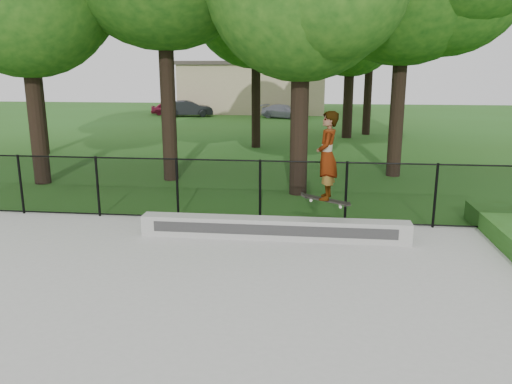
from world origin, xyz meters
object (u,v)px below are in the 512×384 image
at_px(grind_ledge, 274,228).
at_px(skater_airborne, 327,157).
at_px(car_a, 170,108).
at_px(car_c, 284,111).
at_px(car_b, 188,109).

height_order(grind_ledge, skater_airborne, skater_airborne).
height_order(car_a, car_c, same).
bearing_deg(car_a, car_b, -135.88).
height_order(car_b, car_c, car_b).
relative_size(grind_ledge, car_a, 1.91).
relative_size(car_a, skater_airborne, 1.54).
bearing_deg(grind_ledge, car_c, 93.06).
distance_m(grind_ledge, car_c, 28.17).
bearing_deg(skater_airborne, grind_ledge, 173.18).
distance_m(car_a, skater_airborne, 32.53).
xyz_separation_m(grind_ledge, skater_airborne, (1.08, -0.13, 1.59)).
height_order(car_a, car_b, car_b).
bearing_deg(car_b, skater_airborne, -175.95).
bearing_deg(car_c, grind_ledge, -154.35).
xyz_separation_m(grind_ledge, car_a, (-10.98, 30.06, 0.23)).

